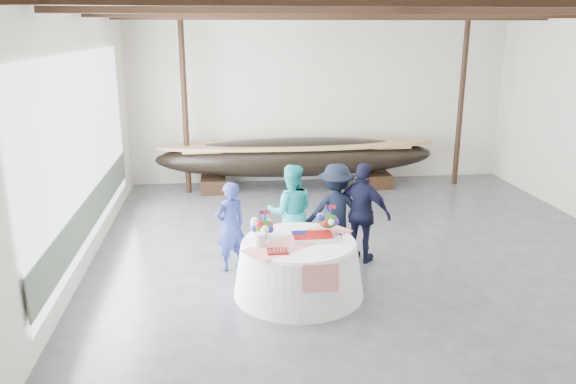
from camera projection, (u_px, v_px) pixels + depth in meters
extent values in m
cube|color=#3D3D42|center=(378.00, 267.00, 9.73)|extent=(10.00, 12.00, 0.01)
cube|color=silver|center=(321.00, 97.00, 14.82)|extent=(10.00, 0.02, 4.50)
cube|color=silver|center=(65.00, 146.00, 8.54)|extent=(0.02, 12.00, 4.50)
cube|color=black|center=(412.00, 7.00, 7.59)|extent=(9.80, 0.12, 0.18)
cube|color=black|center=(366.00, 13.00, 9.97)|extent=(9.80, 0.12, 0.18)
cube|color=black|center=(338.00, 16.00, 12.36)|extent=(9.80, 0.12, 0.18)
cube|color=black|center=(391.00, 1.00, 8.51)|extent=(0.15, 11.76, 0.15)
cylinder|color=black|center=(185.00, 103.00, 13.57)|extent=(0.14, 0.14, 4.50)
cylinder|color=black|center=(461.00, 99.00, 14.36)|extent=(0.14, 0.14, 4.50)
cube|color=silver|center=(85.00, 149.00, 9.57)|extent=(0.02, 7.00, 3.20)
cube|color=#596654|center=(92.00, 210.00, 9.87)|extent=(0.02, 7.00, 0.60)
cube|color=black|center=(214.00, 185.00, 14.22)|extent=(0.62, 0.80, 0.36)
cube|color=black|center=(377.00, 180.00, 14.70)|extent=(0.62, 0.80, 0.36)
ellipsoid|color=black|center=(297.00, 157.00, 14.27)|extent=(7.10, 1.42, 0.98)
cube|color=#9E7A4C|center=(297.00, 147.00, 14.20)|extent=(5.68, 0.93, 0.05)
cone|color=white|center=(299.00, 268.00, 8.67)|extent=(2.03, 2.03, 0.84)
cylinder|color=white|center=(299.00, 242.00, 8.55)|extent=(1.72, 1.72, 0.04)
cube|color=red|center=(299.00, 240.00, 8.54)|extent=(1.84, 1.53, 0.01)
cube|color=white|center=(312.00, 237.00, 8.58)|extent=(0.60, 0.40, 0.07)
cylinder|color=white|center=(259.00, 240.00, 8.31)|extent=(0.18, 0.18, 0.20)
cylinder|color=white|center=(257.00, 229.00, 8.75)|extent=(0.18, 0.18, 0.20)
cube|color=maroon|center=(278.00, 251.00, 8.10)|extent=(0.30, 0.24, 0.03)
cone|color=silver|center=(340.00, 238.00, 8.48)|extent=(0.09, 0.09, 0.12)
imported|color=navy|center=(230.00, 226.00, 9.46)|extent=(0.67, 0.61, 1.55)
imported|color=#22B0B4|center=(291.00, 212.00, 9.87)|extent=(0.89, 0.71, 1.73)
imported|color=black|center=(336.00, 212.00, 9.90)|extent=(1.14, 0.67, 1.73)
imported|color=black|center=(362.00, 213.00, 9.75)|extent=(1.08, 0.99, 1.78)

